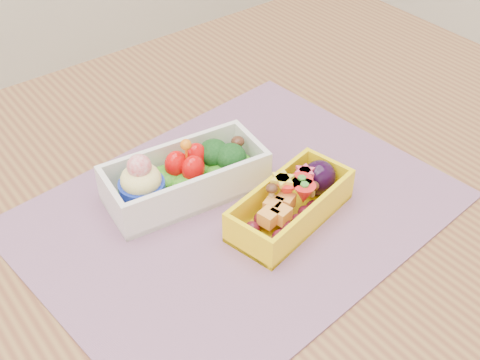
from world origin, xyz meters
TOP-DOWN VIEW (x-y plane):
  - table at (0.00, 0.00)m, footprint 1.20×0.80m
  - placemat at (0.03, -0.03)m, footprint 0.50×0.40m
  - bento_white at (-0.00, 0.03)m, footprint 0.19×0.10m
  - bento_yellow at (0.07, -0.08)m, footprint 0.16×0.10m

SIDE VIEW (x-z plane):
  - table at x=0.00m, z-range 0.28..1.03m
  - placemat at x=0.03m, z-range 0.75..0.75m
  - bento_yellow at x=0.07m, z-range 0.75..0.80m
  - bento_white at x=0.00m, z-range 0.74..0.82m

